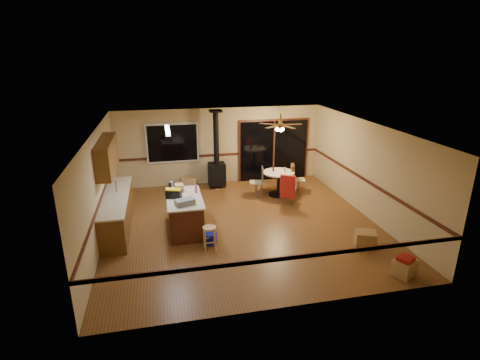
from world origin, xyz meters
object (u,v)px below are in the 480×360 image
object	(u,v)px
kitchen_island	(185,214)
chair_near	(288,186)
box_corner_a	(404,268)
box_corner_b	(366,239)
dining_table	(278,179)
chair_right	(293,175)
wood_stove	(217,166)
box_under_window	(188,183)
toolbox_grey	(185,202)
chair_left	(260,178)
bar_stool	(210,238)
toolbox_black	(174,194)
blue_bucket	(211,238)

from	to	relation	value
kitchen_island	chair_near	xyz separation A→B (m)	(3.10, 1.00, 0.14)
box_corner_a	box_corner_b	size ratio (longest dim) A/B	0.96
dining_table	chair_right	distance (m)	0.54
wood_stove	box_under_window	xyz separation A→B (m)	(-0.96, 0.05, -0.54)
chair_near	box_corner_b	bearing A→B (deg)	-70.49
toolbox_grey	chair_left	xyz separation A→B (m)	(2.51, 2.43, -0.38)
kitchen_island	wood_stove	distance (m)	3.33
bar_stool	chair_left	xyz separation A→B (m)	(2.02, 3.05, 0.31)
toolbox_black	box_under_window	size ratio (longest dim) A/B	0.80
kitchen_island	wood_stove	world-z (taller)	wood_stove
blue_bucket	toolbox_black	bearing A→B (deg)	131.66
kitchen_island	chair_right	size ratio (longest dim) A/B	2.40
toolbox_black	box_under_window	distance (m)	3.24
wood_stove	dining_table	distance (m)	2.16
bar_stool	box_corner_b	world-z (taller)	bar_stool
kitchen_island	toolbox_grey	distance (m)	0.71
dining_table	wood_stove	bearing A→B (deg)	146.23
toolbox_black	chair_near	bearing A→B (deg)	16.22
kitchen_island	chair_left	distance (m)	3.16
box_corner_a	bar_stool	bearing A→B (deg)	152.94
toolbox_black	box_corner_b	world-z (taller)	toolbox_black
kitchen_island	chair_near	bearing A→B (deg)	17.85
toolbox_black	bar_stool	bearing A→B (deg)	-57.60
kitchen_island	dining_table	world-z (taller)	kitchen_island
dining_table	chair_right	bearing A→B (deg)	10.98
toolbox_black	box_corner_b	xyz separation A→B (m)	(4.33, -1.79, -0.82)
kitchen_island	box_corner_a	size ratio (longest dim) A/B	3.78
blue_bucket	box_corner_a	xyz separation A→B (m)	(3.69, -2.18, 0.04)
chair_right	box_under_window	distance (m)	3.49
box_corner_b	bar_stool	bearing A→B (deg)	169.69
chair_left	kitchen_island	bearing A→B (deg)	-142.15
kitchen_island	box_corner_a	xyz separation A→B (m)	(4.23, -3.03, -0.28)
toolbox_black	blue_bucket	size ratio (longest dim) A/B	1.21
toolbox_grey	toolbox_black	size ratio (longest dim) A/B	1.21
kitchen_island	box_corner_b	xyz separation A→B (m)	(4.08, -1.77, -0.27)
wood_stove	box_under_window	distance (m)	1.11
chair_left	box_corner_a	xyz separation A→B (m)	(1.74, -4.97, -0.42)
toolbox_grey	bar_stool	distance (m)	1.05
blue_bucket	dining_table	distance (m)	3.75
box_corner_b	toolbox_grey	bearing A→B (deg)	162.63
toolbox_grey	blue_bucket	size ratio (longest dim) A/B	1.47
box_corner_a	chair_right	bearing A→B (deg)	97.04
toolbox_grey	chair_left	size ratio (longest dim) A/B	0.88
chair_right	box_under_window	bearing A→B (deg)	160.75
chair_left	chair_right	distance (m)	1.12
bar_stool	chair_right	xyz separation A→B (m)	(3.14, 3.07, 0.31)
toolbox_black	blue_bucket	distance (m)	1.47
box_under_window	box_corner_a	bearing A→B (deg)	-57.61
kitchen_island	toolbox_black	xyz separation A→B (m)	(-0.25, 0.02, 0.55)
wood_stove	chair_left	world-z (taller)	wood_stove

